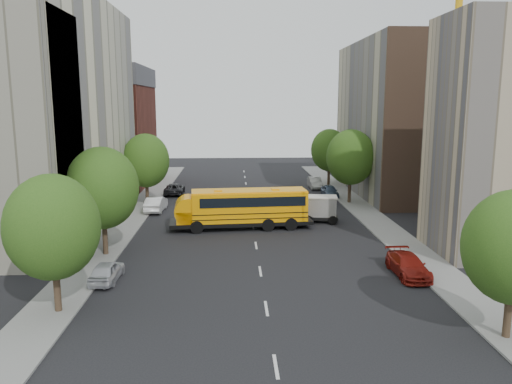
{
  "coord_description": "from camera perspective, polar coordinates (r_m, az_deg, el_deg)",
  "views": [
    {
      "loc": [
        -1.73,
        -39.25,
        10.95
      ],
      "look_at": [
        0.18,
        2.0,
        3.5
      ],
      "focal_mm": 35.0,
      "sensor_mm": 36.0,
      "label": 1
    }
  ],
  "objects": [
    {
      "name": "building_right_far",
      "position": [
        62.47,
        15.92,
        8.05
      ],
      "size": [
        10.0,
        22.0,
        18.0
      ],
      "primitive_type": "cube",
      "color": "tan",
      "rests_on": "ground"
    },
    {
      "name": "parked_car_1",
      "position": [
        51.64,
        -11.37,
        -1.35
      ],
      "size": [
        1.85,
        4.72,
        1.53
      ],
      "primitive_type": "imported",
      "rotation": [
        0.0,
        0.0,
        3.09
      ],
      "color": "white",
      "rests_on": "ground"
    },
    {
      "name": "street_tree_1",
      "position": [
        36.94,
        -17.15,
        0.42
      ],
      "size": [
        5.12,
        5.12,
        7.9
      ],
      "color": "#38281C",
      "rests_on": "ground"
    },
    {
      "name": "street_tree_5",
      "position": [
        66.77,
        8.38,
        4.75
      ],
      "size": [
        4.86,
        4.86,
        7.51
      ],
      "color": "#38281C",
      "rests_on": "ground"
    },
    {
      "name": "ground",
      "position": [
        40.78,
        -0.13,
        -5.35
      ],
      "size": [
        120.0,
        120.0,
        0.0
      ],
      "primitive_type": "plane",
      "color": "black",
      "rests_on": "ground"
    },
    {
      "name": "parked_car_5",
      "position": [
        64.73,
        6.75,
        1.05
      ],
      "size": [
        1.53,
        4.27,
        1.4
      ],
      "primitive_type": "imported",
      "rotation": [
        0.0,
        0.0,
        0.01
      ],
      "color": "#969591",
      "rests_on": "ground"
    },
    {
      "name": "street_tree_0",
      "position": [
        27.62,
        -22.23,
        -3.75
      ],
      "size": [
        4.8,
        4.8,
        7.41
      ],
      "color": "#38281C",
      "rests_on": "ground"
    },
    {
      "name": "building_right_near",
      "position": [
        40.03,
        27.02,
        5.61
      ],
      "size": [
        10.0,
        7.0,
        17.0
      ],
      "primitive_type": "cube",
      "color": "tan",
      "rests_on": "ground"
    },
    {
      "name": "parked_car_4",
      "position": [
        59.15,
        8.43,
        0.11
      ],
      "size": [
        1.73,
        3.98,
        1.34
      ],
      "primitive_type": "imported",
      "rotation": [
        0.0,
        0.0,
        0.04
      ],
      "color": "#36475F",
      "rests_on": "ground"
    },
    {
      "name": "parked_car_3",
      "position": [
        33.63,
        16.98,
        -8.02
      ],
      "size": [
        1.96,
        4.69,
        1.35
      ],
      "primitive_type": "imported",
      "rotation": [
        0.0,
        0.0,
        0.01
      ],
      "color": "maroon",
      "rests_on": "ground"
    },
    {
      "name": "parked_car_0",
      "position": [
        32.55,
        -16.7,
        -8.67
      ],
      "size": [
        1.69,
        3.86,
        1.29
      ],
      "primitive_type": "imported",
      "rotation": [
        0.0,
        0.0,
        3.1
      ],
      "color": "#B6B7BD",
      "rests_on": "ground"
    },
    {
      "name": "parked_car_2",
      "position": [
        60.76,
        -9.29,
        0.36
      ],
      "size": [
        2.37,
        4.93,
        1.35
      ],
      "primitive_type": "imported",
      "rotation": [
        0.0,
        0.0,
        3.17
      ],
      "color": "black",
      "rests_on": "ground"
    },
    {
      "name": "building_right_sidewall",
      "position": [
        52.16,
        19.75,
        7.49
      ],
      "size": [
        10.1,
        0.3,
        18.0
      ],
      "primitive_type": "cube",
      "color": "brown",
      "rests_on": "ground"
    },
    {
      "name": "sidewalk_right",
      "position": [
        47.45,
        13.64,
        -3.33
      ],
      "size": [
        3.0,
        80.0,
        0.12
      ],
      "primitive_type": "cube",
      "color": "slate",
      "rests_on": "ground"
    },
    {
      "name": "safari_truck",
      "position": [
        46.38,
        5.84,
        -1.84
      ],
      "size": [
        5.91,
        2.77,
        2.44
      ],
      "rotation": [
        0.0,
        0.0,
        -0.12
      ],
      "color": "black",
      "rests_on": "ground"
    },
    {
      "name": "building_left_redbrick",
      "position": [
        69.33,
        -16.31,
        6.14
      ],
      "size": [
        10.0,
        15.0,
        13.0
      ],
      "primitive_type": "cube",
      "color": "maroon",
      "rests_on": "ground"
    },
    {
      "name": "sidewalk_left",
      "position": [
        46.6,
        -14.71,
        -3.63
      ],
      "size": [
        3.0,
        80.0,
        0.12
      ],
      "primitive_type": "cube",
      "color": "slate",
      "rests_on": "ground"
    },
    {
      "name": "street_tree_4",
      "position": [
        55.06,
        10.76,
        3.93
      ],
      "size": [
        5.25,
        5.25,
        8.1
      ],
      "color": "#38281C",
      "rests_on": "ground"
    },
    {
      "name": "lane_markings",
      "position": [
        50.48,
        -0.63,
        -2.29
      ],
      "size": [
        0.15,
        64.0,
        0.01
      ],
      "primitive_type": "cube",
      "color": "silver",
      "rests_on": "ground"
    },
    {
      "name": "street_tree_2",
      "position": [
        54.39,
        -12.47,
        3.52
      ],
      "size": [
        4.99,
        4.99,
        7.71
      ],
      "color": "#38281C",
      "rests_on": "ground"
    },
    {
      "name": "building_left_cream",
      "position": [
        48.09,
        -22.68,
        8.32
      ],
      "size": [
        10.0,
        26.0,
        20.0
      ],
      "primitive_type": "cube",
      "color": "beige",
      "rests_on": "ground"
    },
    {
      "name": "school_bus",
      "position": [
        43.58,
        -1.86,
        -1.69
      ],
      "size": [
        12.61,
        3.93,
        3.5
      ],
      "rotation": [
        0.0,
        0.0,
        0.08
      ],
      "color": "black",
      "rests_on": "ground"
    }
  ]
}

